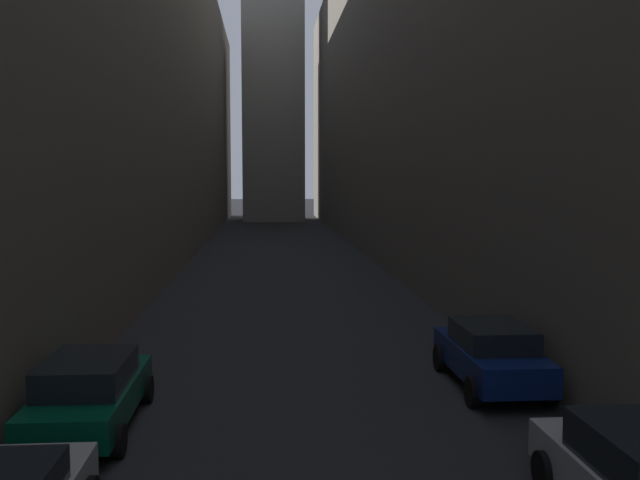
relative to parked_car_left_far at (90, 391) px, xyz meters
The scene contains 5 objects.
ground_plane 25.63m from the parked_car_left_far, 80.11° to the left, with size 264.00×264.00×0.00m, color #232326.
building_block_left 29.87m from the parked_car_left_far, 103.52° to the left, with size 10.90×108.00×22.22m, color #60594F.
building_block_right 33.18m from the parked_car_left_far, 61.06° to the left, with size 10.33×108.00×24.49m, color #60594F.
parked_car_left_far is the anchor object (origin of this frame).
parked_car_right_far 9.07m from the parked_car_left_far, 13.99° to the left, with size 1.93×4.33×1.53m.
Camera 1 is at (-0.91, 8.74, 4.96)m, focal length 39.95 mm.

